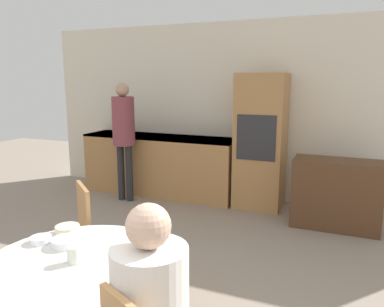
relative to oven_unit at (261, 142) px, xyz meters
The scene contains 11 objects.
wall_back 0.55m from the oven_unit, 124.41° to the left, with size 6.80×0.05×2.60m.
kitchen_counter 1.64m from the oven_unit, behind, with size 2.42×0.60×0.92m.
oven_unit is the anchor object (origin of this frame).
sideboard 1.22m from the oven_unit, 22.60° to the right, with size 1.01×0.45×0.84m.
dining_table 3.52m from the oven_unit, 94.37° to the right, with size 1.13×1.13×0.73m.
chair_far_left 3.02m from the oven_unit, 106.17° to the right, with size 0.56×0.56×0.95m.
person_standing 1.96m from the oven_unit, 164.98° to the right, with size 0.32×0.32×1.73m.
cup 3.52m from the oven_unit, 94.75° to the right, with size 0.08×0.08×0.10m.
bowl_near 3.44m from the oven_unit, 101.29° to the right, with size 0.13×0.13×0.04m.
bowl_centre 3.25m from the oven_unit, 100.94° to the right, with size 0.16×0.16×0.05m.
bowl_far 3.38m from the oven_unit, 98.31° to the right, with size 0.18×0.18×0.05m.
Camera 1 is at (1.33, -0.57, 1.76)m, focal length 35.00 mm.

